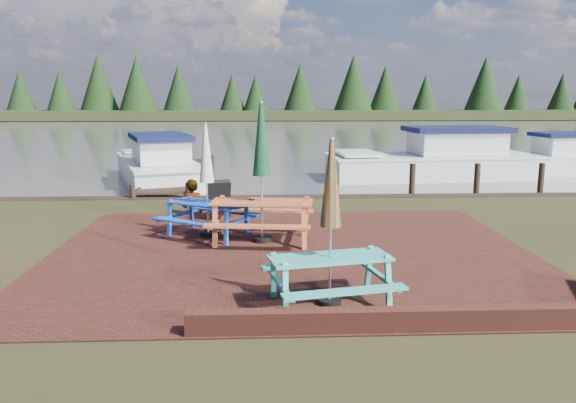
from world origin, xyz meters
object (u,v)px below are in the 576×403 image
at_px(boat_near, 437,162).
at_px(chalkboard, 219,200).
at_px(boat_jetty, 158,167).
at_px(jetty, 182,174).
at_px(picnic_table_red, 262,195).
at_px(person, 191,180).
at_px(picnic_table_teal, 330,249).
at_px(picnic_table_blue, 207,198).
at_px(boat_far, 555,161).

bearing_deg(boat_near, chalkboard, 130.80).
bearing_deg(chalkboard, boat_jetty, 90.95).
relative_size(jetty, boat_jetty, 1.25).
height_order(picnic_table_red, boat_near, picnic_table_red).
distance_m(chalkboard, person, 1.10).
xyz_separation_m(picnic_table_teal, chalkboard, (-1.98, 5.74, -0.35)).
distance_m(chalkboard, boat_jetty, 7.51).
distance_m(picnic_table_blue, boat_jetty, 9.07).
height_order(picnic_table_blue, boat_near, picnic_table_blue).
xyz_separation_m(jetty, boat_far, (14.74, 1.55, 0.23)).
bearing_deg(boat_far, picnic_table_teal, 136.82).
distance_m(picnic_table_blue, person, 2.48).
distance_m(jetty, boat_far, 14.82).
distance_m(picnic_table_blue, boat_far, 16.62).
relative_size(picnic_table_red, picnic_table_blue, 1.18).
xyz_separation_m(picnic_table_blue, boat_jetty, (-2.60, 8.68, -0.43)).
distance_m(picnic_table_red, boat_near, 12.04).
relative_size(picnic_table_teal, jetty, 0.26).
bearing_deg(jetty, boat_far, 5.99).
bearing_deg(boat_near, picnic_table_blue, 135.94).
height_order(boat_far, person, person).
height_order(picnic_table_teal, boat_jetty, picnic_table_teal).
height_order(picnic_table_red, person, picnic_table_red).
xyz_separation_m(chalkboard, boat_near, (7.68, 7.81, -0.03)).
bearing_deg(picnic_table_blue, picnic_table_teal, -30.01).
bearing_deg(person, boat_jetty, -92.14).
xyz_separation_m(boat_jetty, boat_near, (10.40, 0.81, 0.05)).
xyz_separation_m(jetty, boat_near, (9.60, 0.61, 0.33)).
bearing_deg(picnic_table_blue, boat_far, 71.62).
relative_size(picnic_table_teal, person, 1.36).
bearing_deg(picnic_table_blue, picnic_table_red, 7.78).
height_order(chalkboard, boat_near, boat_near).
relative_size(picnic_table_blue, person, 1.38).
bearing_deg(jetty, picnic_table_blue, -78.50).
bearing_deg(picnic_table_teal, chalkboard, 97.40).
height_order(picnic_table_teal, boat_far, picnic_table_teal).
bearing_deg(boat_near, jetty, 88.96).
height_order(picnic_table_blue, chalkboard, picnic_table_blue).
relative_size(chalkboard, boat_far, 0.15).
bearing_deg(picnic_table_blue, person, 137.78).
bearing_deg(boat_far, jetty, 89.60).
height_order(picnic_table_red, picnic_table_blue, picnic_table_red).
xyz_separation_m(chalkboard, person, (-0.76, 0.70, 0.39)).
height_order(picnic_table_teal, boat_near, picnic_table_teal).
height_order(chalkboard, boat_far, boat_far).
relative_size(boat_jetty, boat_near, 0.89).
bearing_deg(jetty, picnic_table_red, -72.63).
bearing_deg(chalkboard, picnic_table_red, -85.44).
bearing_deg(boat_near, picnic_table_red, 141.74).
height_order(chalkboard, jetty, chalkboard).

